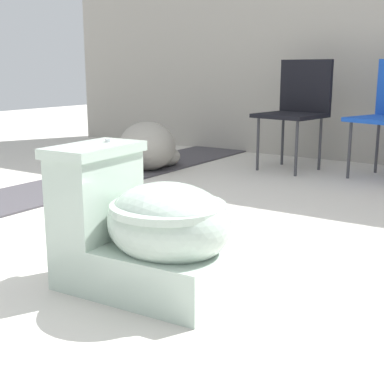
{
  "coord_description": "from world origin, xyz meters",
  "views": [
    {
      "loc": [
        1.38,
        -1.49,
        0.77
      ],
      "look_at": [
        0.26,
        0.19,
        0.3
      ],
      "focal_mm": 50.0,
      "sensor_mm": 36.0,
      "label": 1
    }
  ],
  "objects_px": {
    "boulder_far": "(163,156)",
    "boulder_near": "(147,146)",
    "toilet": "(145,231)",
    "folding_chair_left": "(298,103)"
  },
  "relations": [
    {
      "from": "toilet",
      "to": "folding_chair_left",
      "type": "relative_size",
      "value": 0.78
    },
    {
      "from": "toilet",
      "to": "boulder_near",
      "type": "bearing_deg",
      "value": 124.69
    },
    {
      "from": "boulder_near",
      "to": "toilet",
      "type": "bearing_deg",
      "value": -51.98
    },
    {
      "from": "folding_chair_left",
      "to": "boulder_near",
      "type": "height_order",
      "value": "folding_chair_left"
    },
    {
      "from": "boulder_far",
      "to": "boulder_near",
      "type": "bearing_deg",
      "value": -93.92
    },
    {
      "from": "boulder_far",
      "to": "folding_chair_left",
      "type": "bearing_deg",
      "value": 29.63
    },
    {
      "from": "boulder_near",
      "to": "folding_chair_left",
      "type": "bearing_deg",
      "value": 36.94
    },
    {
      "from": "folding_chair_left",
      "to": "boulder_near",
      "type": "distance_m",
      "value": 1.2
    },
    {
      "from": "toilet",
      "to": "folding_chair_left",
      "type": "height_order",
      "value": "folding_chair_left"
    },
    {
      "from": "toilet",
      "to": "boulder_far",
      "type": "height_order",
      "value": "toilet"
    }
  ]
}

